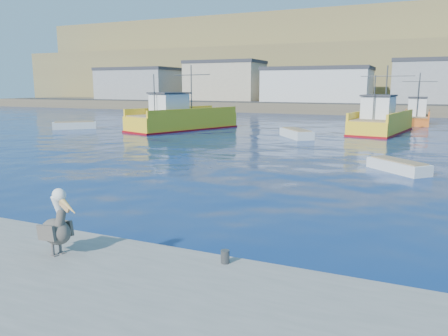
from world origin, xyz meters
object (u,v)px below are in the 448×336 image
skiff_mid (398,167)px  pelican (57,226)px  trawler_yellow_b (381,122)px  skiff_extra (296,134)px  trawler_yellow_a (181,119)px  boat_orange (417,116)px  skiff_left (75,126)px

skiff_mid → pelican: (-6.78, -16.92, 0.96)m
trawler_yellow_b → skiff_extra: (-6.34, -7.15, -0.71)m
trawler_yellow_a → pelican: trawler_yellow_a is taller
pelican → trawler_yellow_a: bearing=114.7°
boat_orange → skiff_extra: size_ratio=1.66×
skiff_left → skiff_extra: bearing=3.8°
skiff_left → pelican: 37.87m
skiff_mid → skiff_extra: size_ratio=0.77×
skiff_left → skiff_mid: bearing=-19.2°
trawler_yellow_b → pelican: trawler_yellow_b is taller
skiff_left → trawler_yellow_a: bearing=18.8°
trawler_yellow_b → pelican: bearing=-96.7°
skiff_left → skiff_extra: same height
skiff_extra → trawler_yellow_a: bearing=170.6°
skiff_mid → pelican: 18.25m
trawler_yellow_a → trawler_yellow_b: (18.95, 5.07, -0.07)m
skiff_mid → skiff_extra: (-8.79, 12.78, 0.06)m
pelican → skiff_left: bearing=132.0°
skiff_extra → skiff_mid: bearing=-55.5°
boat_orange → pelican: bearing=-98.7°
skiff_extra → pelican: (2.01, -29.69, 0.90)m
skiff_mid → trawler_yellow_a: bearing=145.2°
skiff_left → pelican: (25.34, -28.13, 0.90)m
trawler_yellow_b → skiff_extra: bearing=-131.5°
skiff_mid → skiff_extra: 15.51m
pelican → trawler_yellow_b: bearing=83.3°
trawler_yellow_a → boat_orange: 27.57m
skiff_mid → pelican: pelican is taller
boat_orange → skiff_left: size_ratio=1.72×
skiff_left → skiff_extra: 23.39m
trawler_yellow_a → boat_orange: size_ratio=1.75×
boat_orange → skiff_left: 38.49m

